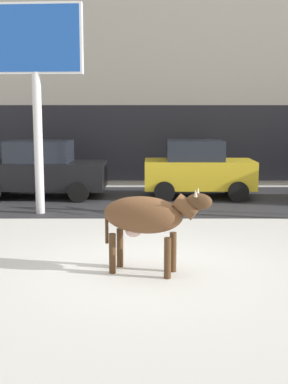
{
  "coord_description": "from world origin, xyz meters",
  "views": [
    {
      "loc": [
        -0.12,
        -8.78,
        2.77
      ],
      "look_at": [
        -0.07,
        1.78,
        1.1
      ],
      "focal_mm": 47.7,
      "sensor_mm": 36.0,
      "label": 1
    }
  ],
  "objects_px": {
    "cow_brown": "(144,217)",
    "pedestrian_by_cars": "(174,162)",
    "car_black_sedan": "(37,170)",
    "billboard": "(33,52)",
    "car_yellow_hatchback": "(195,169)",
    "pedestrian_far_left": "(96,162)"
  },
  "relations": [
    {
      "from": "cow_brown",
      "to": "car_yellow_hatchback",
      "type": "bearing_deg",
      "value": 77.78
    },
    {
      "from": "car_black_sedan",
      "to": "pedestrian_by_cars",
      "type": "xyz_separation_m",
      "value": [
        4.59,
        2.81,
        -0.03
      ]
    },
    {
      "from": "car_black_sedan",
      "to": "billboard",
      "type": "bearing_deg",
      "value": -78.94
    },
    {
      "from": "car_black_sedan",
      "to": "pedestrian_far_left",
      "type": "relative_size",
      "value": 2.44
    },
    {
      "from": "cow_brown",
      "to": "pedestrian_by_cars",
      "type": "distance_m",
      "value": 10.69
    },
    {
      "from": "billboard",
      "to": "car_black_sedan",
      "type": "bearing_deg",
      "value": 101.06
    },
    {
      "from": "car_yellow_hatchback",
      "to": "pedestrian_by_cars",
      "type": "relative_size",
      "value": 2.04
    },
    {
      "from": "car_black_sedan",
      "to": "pedestrian_far_left",
      "type": "xyz_separation_m",
      "value": [
        1.66,
        2.81,
        -0.03
      ]
    },
    {
      "from": "billboard",
      "to": "car_yellow_hatchback",
      "type": "height_order",
      "value": "billboard"
    },
    {
      "from": "cow_brown",
      "to": "billboard",
      "type": "relative_size",
      "value": 0.35
    },
    {
      "from": "cow_brown",
      "to": "billboard",
      "type": "xyz_separation_m",
      "value": [
        -2.9,
        5.22,
        3.32
      ]
    },
    {
      "from": "car_black_sedan",
      "to": "car_yellow_hatchback",
      "type": "bearing_deg",
      "value": 0.28
    },
    {
      "from": "car_black_sedan",
      "to": "car_yellow_hatchback",
      "type": "xyz_separation_m",
      "value": [
        5.11,
        0.03,
        0.02
      ]
    },
    {
      "from": "cow_brown",
      "to": "pedestrian_far_left",
      "type": "relative_size",
      "value": 1.12
    },
    {
      "from": "pedestrian_by_cars",
      "to": "billboard",
      "type": "bearing_deg",
      "value": -127.07
    },
    {
      "from": "car_black_sedan",
      "to": "cow_brown",
      "type": "bearing_deg",
      "value": -66.44
    },
    {
      "from": "car_black_sedan",
      "to": "pedestrian_far_left",
      "type": "distance_m",
      "value": 3.26
    },
    {
      "from": "car_yellow_hatchback",
      "to": "pedestrian_far_left",
      "type": "xyz_separation_m",
      "value": [
        -3.45,
        2.78,
        -0.05
      ]
    },
    {
      "from": "billboard",
      "to": "pedestrian_far_left",
      "type": "xyz_separation_m",
      "value": [
        1.15,
        5.41,
        -3.43
      ]
    },
    {
      "from": "billboard",
      "to": "cow_brown",
      "type": "bearing_deg",
      "value": -60.93
    },
    {
      "from": "cow_brown",
      "to": "car_yellow_hatchback",
      "type": "xyz_separation_m",
      "value": [
        1.7,
        7.84,
        -0.07
      ]
    },
    {
      "from": "car_yellow_hatchback",
      "to": "pedestrian_far_left",
      "type": "height_order",
      "value": "car_yellow_hatchback"
    }
  ]
}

